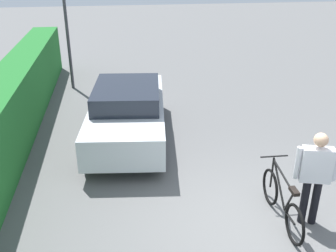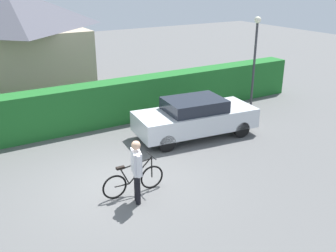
# 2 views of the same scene
# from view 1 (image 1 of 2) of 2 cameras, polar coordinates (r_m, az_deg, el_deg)

# --- Properties ---
(ground_plane) EXTENTS (60.00, 60.00, 0.00)m
(ground_plane) POSITION_cam_1_polar(r_m,az_deg,el_deg) (6.84, 12.31, -14.72)
(ground_plane) COLOR #5B5B5B
(parked_car_near) EXTENTS (4.44, 2.17, 1.40)m
(parked_car_near) POSITION_cam_1_polar(r_m,az_deg,el_deg) (9.35, -6.02, 2.19)
(parked_car_near) COLOR silver
(parked_car_near) RESTS_ON ground
(bicycle) EXTENTS (1.74, 0.50, 0.99)m
(bicycle) POSITION_cam_1_polar(r_m,az_deg,el_deg) (6.92, 16.57, -10.79)
(bicycle) COLOR black
(bicycle) RESTS_ON ground
(person_rider) EXTENTS (0.32, 0.66, 1.70)m
(person_rider) POSITION_cam_1_polar(r_m,az_deg,el_deg) (6.70, 21.05, -6.43)
(person_rider) COLOR black
(person_rider) RESTS_ON ground
(street_lamp) EXTENTS (0.28, 0.28, 3.83)m
(street_lamp) POSITION_cam_1_polar(r_m,az_deg,el_deg) (13.04, -15.06, 16.01)
(street_lamp) COLOR #38383D
(street_lamp) RESTS_ON ground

